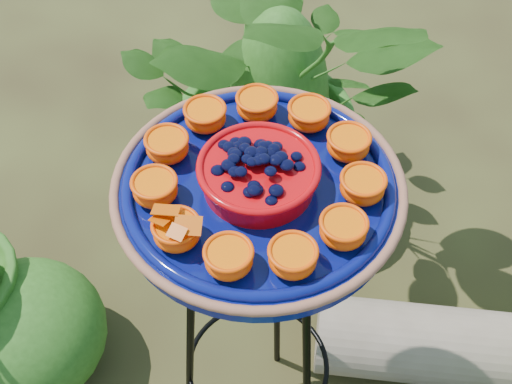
% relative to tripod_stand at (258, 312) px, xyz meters
% --- Properties ---
extents(tripod_stand, '(0.42, 0.42, 0.88)m').
position_rel_tripod_stand_xyz_m(tripod_stand, '(0.00, 0.00, 0.00)').
color(tripod_stand, black).
rests_on(tripod_stand, ground).
extents(feeder_dish, '(0.58, 0.58, 0.11)m').
position_rel_tripod_stand_xyz_m(feeder_dish, '(-0.00, -0.00, 0.39)').
color(feeder_dish, '#081060').
rests_on(feeder_dish, tripod_stand).
extents(driftwood_log, '(0.63, 0.51, 0.21)m').
position_rel_tripod_stand_xyz_m(driftwood_log, '(0.26, 0.42, -0.43)').
color(driftwood_log, gray).
rests_on(driftwood_log, ground).
extents(shrub_back_left, '(1.03, 1.01, 0.87)m').
position_rel_tripod_stand_xyz_m(shrub_back_left, '(-0.44, 0.63, -0.10)').
color(shrub_back_left, '#265316').
rests_on(shrub_back_left, ground).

